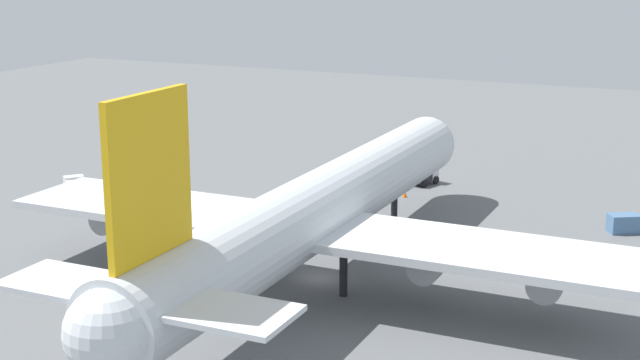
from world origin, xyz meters
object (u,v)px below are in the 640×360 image
(pushback_tractor, at_px, (76,186))
(safety_cone_nose, at_px, (405,194))
(maintenance_van, at_px, (424,175))
(cargo_airplane, at_px, (319,209))
(cargo_container_aft, at_px, (624,223))

(pushback_tractor, bearing_deg, safety_cone_nose, -66.74)
(maintenance_van, bearing_deg, cargo_airplane, -176.23)
(cargo_container_aft, xyz_separation_m, safety_cone_nose, (3.60, 25.33, -0.56))
(maintenance_van, relative_size, pushback_tractor, 0.97)
(cargo_airplane, relative_size, cargo_container_aft, 18.03)
(cargo_container_aft, relative_size, safety_cone_nose, 4.58)
(maintenance_van, distance_m, pushback_tractor, 42.65)
(cargo_airplane, distance_m, safety_cone_nose, 30.26)
(cargo_airplane, bearing_deg, cargo_container_aft, -41.37)
(maintenance_van, distance_m, cargo_container_aft, 27.42)
(cargo_airplane, bearing_deg, maintenance_van, 3.77)
(pushback_tractor, distance_m, cargo_container_aft, 62.58)
(cargo_container_aft, bearing_deg, maintenance_van, 67.11)
(pushback_tractor, relative_size, safety_cone_nose, 5.66)
(maintenance_van, height_order, cargo_container_aft, maintenance_van)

